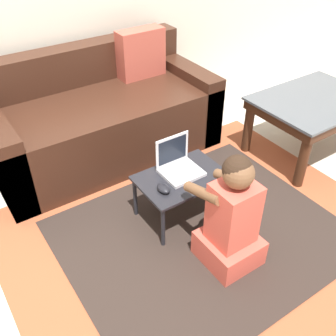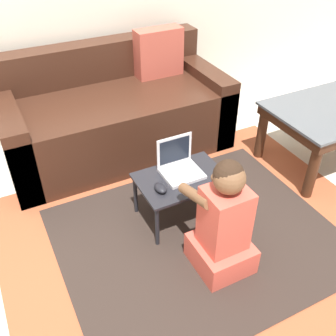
{
  "view_description": "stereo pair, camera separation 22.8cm",
  "coord_description": "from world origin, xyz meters",
  "px_view_note": "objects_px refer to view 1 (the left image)",
  "views": [
    {
      "loc": [
        -0.96,
        -1.23,
        1.73
      ],
      "look_at": [
        0.06,
        0.29,
        0.36
      ],
      "focal_mm": 42.0,
      "sensor_mm": 36.0,
      "label": 1
    },
    {
      "loc": [
        -0.77,
        -1.34,
        1.73
      ],
      "look_at": [
        0.06,
        0.29,
        0.36
      ],
      "focal_mm": 42.0,
      "sensor_mm": 36.0,
      "label": 2
    }
  ],
  "objects_px": {
    "coffee_table": "(314,108)",
    "person_seated": "(231,219)",
    "laptop": "(179,167)",
    "couch": "(102,118)",
    "laptop_desk": "(182,181)",
    "computer_mouse": "(164,188)"
  },
  "relations": [
    {
      "from": "laptop",
      "to": "computer_mouse",
      "type": "xyz_separation_m",
      "value": [
        -0.18,
        -0.1,
        -0.02
      ]
    },
    {
      "from": "coffee_table",
      "to": "person_seated",
      "type": "relative_size",
      "value": 1.24
    },
    {
      "from": "couch",
      "to": "person_seated",
      "type": "relative_size",
      "value": 2.37
    },
    {
      "from": "laptop",
      "to": "computer_mouse",
      "type": "bearing_deg",
      "value": -151.04
    },
    {
      "from": "laptop_desk",
      "to": "person_seated",
      "type": "xyz_separation_m",
      "value": [
        0.01,
        -0.43,
        0.03
      ]
    },
    {
      "from": "couch",
      "to": "computer_mouse",
      "type": "distance_m",
      "value": 0.98
    },
    {
      "from": "couch",
      "to": "laptop",
      "type": "relative_size",
      "value": 7.2
    },
    {
      "from": "laptop_desk",
      "to": "laptop",
      "type": "xyz_separation_m",
      "value": [
        0.02,
        0.05,
        0.07
      ]
    },
    {
      "from": "coffee_table",
      "to": "person_seated",
      "type": "height_order",
      "value": "person_seated"
    },
    {
      "from": "laptop",
      "to": "computer_mouse",
      "type": "distance_m",
      "value": 0.2
    },
    {
      "from": "laptop",
      "to": "person_seated",
      "type": "relative_size",
      "value": 0.33
    },
    {
      "from": "laptop",
      "to": "couch",
      "type": "bearing_deg",
      "value": 95.21
    },
    {
      "from": "couch",
      "to": "laptop",
      "type": "xyz_separation_m",
      "value": [
        0.08,
        -0.88,
        0.05
      ]
    },
    {
      "from": "couch",
      "to": "coffee_table",
      "type": "distance_m",
      "value": 1.56
    },
    {
      "from": "coffee_table",
      "to": "laptop_desk",
      "type": "distance_m",
      "value": 1.23
    },
    {
      "from": "couch",
      "to": "laptop_desk",
      "type": "bearing_deg",
      "value": -85.98
    },
    {
      "from": "couch",
      "to": "person_seated",
      "type": "bearing_deg",
      "value": -86.92
    },
    {
      "from": "couch",
      "to": "coffee_table",
      "type": "relative_size",
      "value": 1.92
    },
    {
      "from": "laptop_desk",
      "to": "computer_mouse",
      "type": "xyz_separation_m",
      "value": [
        -0.16,
        -0.05,
        0.05
      ]
    },
    {
      "from": "coffee_table",
      "to": "laptop_desk",
      "type": "height_order",
      "value": "coffee_table"
    },
    {
      "from": "coffee_table",
      "to": "computer_mouse",
      "type": "bearing_deg",
      "value": -175.79
    },
    {
      "from": "laptop_desk",
      "to": "laptop",
      "type": "distance_m",
      "value": 0.09
    }
  ]
}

